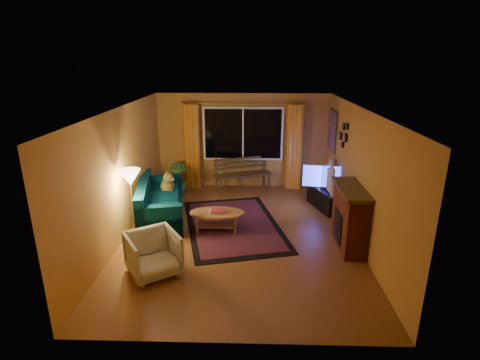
{
  "coord_description": "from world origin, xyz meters",
  "views": [
    {
      "loc": [
        0.21,
        -6.77,
        3.39
      ],
      "look_at": [
        0.0,
        0.3,
        1.05
      ],
      "focal_mm": 28.0,
      "sensor_mm": 36.0,
      "label": 1
    }
  ],
  "objects_px": {
    "floor_lamp": "(133,206)",
    "tv_console": "(325,199)",
    "bench": "(243,183)",
    "sofa": "(161,200)",
    "armchair": "(153,252)",
    "coffee_table": "(217,221)"
  },
  "relations": [
    {
      "from": "floor_lamp",
      "to": "tv_console",
      "type": "height_order",
      "value": "floor_lamp"
    },
    {
      "from": "bench",
      "to": "sofa",
      "type": "xyz_separation_m",
      "value": [
        -1.74,
        -1.86,
        0.2
      ]
    },
    {
      "from": "bench",
      "to": "floor_lamp",
      "type": "height_order",
      "value": "floor_lamp"
    },
    {
      "from": "bench",
      "to": "armchair",
      "type": "distance_m",
      "value": 4.27
    },
    {
      "from": "floor_lamp",
      "to": "tv_console",
      "type": "distance_m",
      "value": 4.35
    },
    {
      "from": "sofa",
      "to": "coffee_table",
      "type": "distance_m",
      "value": 1.4
    },
    {
      "from": "tv_console",
      "to": "coffee_table",
      "type": "bearing_deg",
      "value": -170.19
    },
    {
      "from": "coffee_table",
      "to": "tv_console",
      "type": "distance_m",
      "value": 2.72
    },
    {
      "from": "bench",
      "to": "tv_console",
      "type": "height_order",
      "value": "tv_console"
    },
    {
      "from": "coffee_table",
      "to": "tv_console",
      "type": "height_order",
      "value": "tv_console"
    },
    {
      "from": "coffee_table",
      "to": "sofa",
      "type": "bearing_deg",
      "value": 156.43
    },
    {
      "from": "sofa",
      "to": "coffee_table",
      "type": "bearing_deg",
      "value": -34.4
    },
    {
      "from": "tv_console",
      "to": "floor_lamp",
      "type": "bearing_deg",
      "value": -173.76
    },
    {
      "from": "bench",
      "to": "armchair",
      "type": "xyz_separation_m",
      "value": [
        -1.36,
        -4.04,
        0.17
      ]
    },
    {
      "from": "floor_lamp",
      "to": "tv_console",
      "type": "relative_size",
      "value": 1.27
    },
    {
      "from": "tv_console",
      "to": "bench",
      "type": "bearing_deg",
      "value": 131.55
    },
    {
      "from": "sofa",
      "to": "armchair",
      "type": "relative_size",
      "value": 2.68
    },
    {
      "from": "coffee_table",
      "to": "floor_lamp",
      "type": "bearing_deg",
      "value": -162.04
    },
    {
      "from": "floor_lamp",
      "to": "coffee_table",
      "type": "relative_size",
      "value": 1.28
    },
    {
      "from": "bench",
      "to": "tv_console",
      "type": "xyz_separation_m",
      "value": [
        1.94,
        -1.15,
        0.01
      ]
    },
    {
      "from": "bench",
      "to": "sofa",
      "type": "distance_m",
      "value": 2.55
    },
    {
      "from": "armchair",
      "to": "tv_console",
      "type": "xyz_separation_m",
      "value": [
        3.3,
        2.89,
        -0.16
      ]
    }
  ]
}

